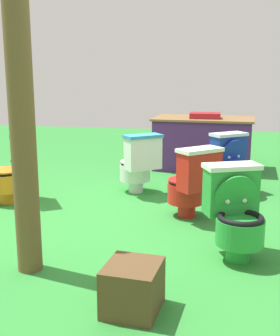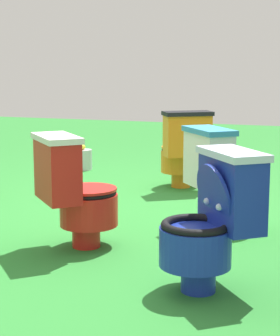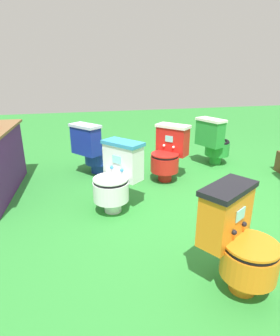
# 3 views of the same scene
# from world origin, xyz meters

# --- Properties ---
(ground) EXTENTS (14.00, 14.00, 0.00)m
(ground) POSITION_xyz_m (0.00, 0.00, 0.00)
(ground) COLOR #2D8433
(toilet_red) EXTENTS (0.63, 0.63, 0.73)m
(toilet_red) POSITION_xyz_m (0.87, 0.20, 0.37)
(toilet_red) COLOR red
(toilet_red) RESTS_ON ground
(toilet_blue) EXTENTS (0.62, 0.64, 0.73)m
(toilet_blue) POSITION_xyz_m (1.29, 1.17, 0.37)
(toilet_blue) COLOR #192D9E
(toilet_blue) RESTS_ON ground
(toilet_orange) EXTENTS (0.63, 0.60, 0.73)m
(toilet_orange) POSITION_xyz_m (-1.12, 0.37, 0.37)
(toilet_orange) COLOR orange
(toilet_orange) RESTS_ON ground
(toilet_white) EXTENTS (0.62, 0.64, 0.73)m
(toilet_white) POSITION_xyz_m (0.18, 1.00, 0.37)
(toilet_white) COLOR white
(toilet_white) RESTS_ON ground
(lemon_bucket) EXTENTS (0.22, 0.22, 0.28)m
(lemon_bucket) POSITION_xyz_m (-1.72, -0.94, 0.12)
(lemon_bucket) COLOR #B7B7BF
(lemon_bucket) RESTS_ON ground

